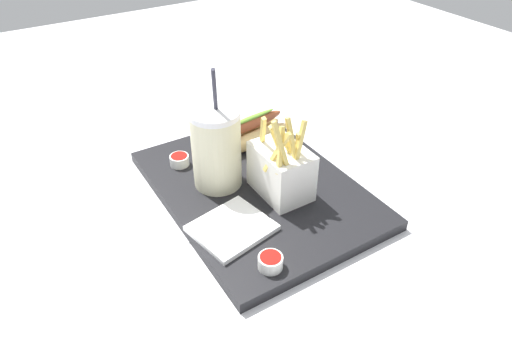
% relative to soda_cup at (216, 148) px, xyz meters
% --- Properties ---
extents(ground_plane, '(2.40, 2.40, 0.02)m').
position_rel_soda_cup_xyz_m(ground_plane, '(0.04, 0.06, -0.10)').
color(ground_plane, silver).
extents(food_tray, '(0.44, 0.32, 0.02)m').
position_rel_soda_cup_xyz_m(food_tray, '(0.04, 0.06, -0.08)').
color(food_tray, black).
rests_on(food_tray, ground_plane).
extents(soda_cup, '(0.09, 0.09, 0.23)m').
position_rel_soda_cup_xyz_m(soda_cup, '(0.00, 0.00, 0.00)').
color(soda_cup, beige).
rests_on(soda_cup, food_tray).
extents(fries_basket, '(0.11, 0.08, 0.17)m').
position_rel_soda_cup_xyz_m(fries_basket, '(0.08, 0.08, -0.03)').
color(fries_basket, white).
rests_on(fries_basket, food_tray).
extents(hot_dog_1, '(0.08, 0.18, 0.06)m').
position_rel_soda_cup_xyz_m(hot_dog_1, '(-0.08, 0.12, -0.05)').
color(hot_dog_1, tan).
rests_on(hot_dog_1, food_tray).
extents(ketchup_cup_1, '(0.04, 0.04, 0.02)m').
position_rel_soda_cup_xyz_m(ketchup_cup_1, '(-0.09, -0.04, -0.06)').
color(ketchup_cup_1, white).
rests_on(ketchup_cup_1, food_tray).
extents(ketchup_cup_2, '(0.04, 0.04, 0.02)m').
position_rel_soda_cup_xyz_m(ketchup_cup_2, '(0.22, -0.03, -0.06)').
color(ketchup_cup_2, white).
rests_on(ketchup_cup_2, food_tray).
extents(napkin_stack, '(0.12, 0.13, 0.01)m').
position_rel_soda_cup_xyz_m(napkin_stack, '(0.12, -0.04, -0.07)').
color(napkin_stack, white).
rests_on(napkin_stack, food_tray).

